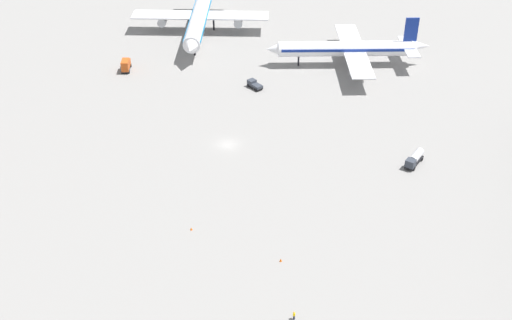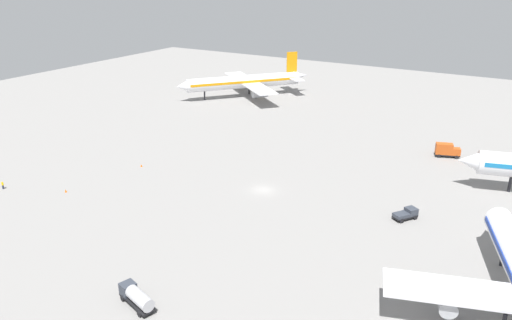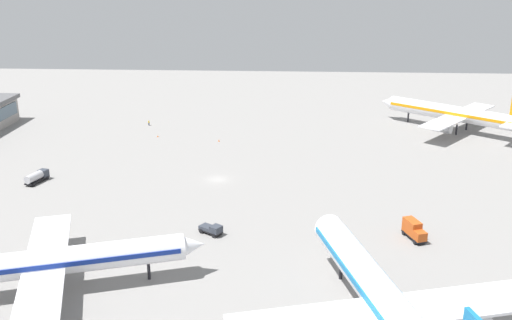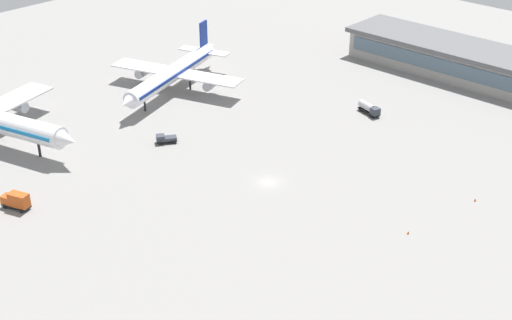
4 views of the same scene
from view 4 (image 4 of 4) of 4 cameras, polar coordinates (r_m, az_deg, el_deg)
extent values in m
plane|color=gray|center=(139.66, 0.99, -1.81)|extent=(288.00, 288.00, 0.00)
cube|color=#9E9993|center=(194.28, 18.85, 6.77)|extent=(81.48, 16.82, 7.14)
cube|color=#4C6070|center=(186.54, 17.74, 6.40)|extent=(78.22, 0.30, 3.67)
cube|color=#59595B|center=(192.92, 19.04, 7.89)|extent=(84.74, 17.50, 1.22)
cylinder|color=white|center=(180.28, -6.78, 6.96)|extent=(15.55, 36.97, 4.13)
cone|color=white|center=(164.92, -10.34, 4.59)|extent=(5.01, 5.14, 3.92)
cone|color=white|center=(196.28, -3.77, 9.09)|extent=(4.74, 5.93, 3.30)
cube|color=navy|center=(180.17, -6.79, 7.05)|extent=(15.17, 35.57, 0.74)
cube|color=white|center=(181.92, -6.47, 7.03)|extent=(35.77, 16.76, 0.37)
cylinder|color=#A5A8AD|center=(177.79, -3.66, 6.14)|extent=(3.67, 5.34, 2.27)
cylinder|color=#A5A8AD|center=(187.52, -9.09, 7.04)|extent=(3.67, 5.34, 2.27)
cube|color=white|center=(193.78, -4.21, 8.75)|extent=(14.61, 7.62, 0.30)
cube|color=navy|center=(192.18, -4.26, 10.15)|extent=(1.54, 3.56, 6.61)
cylinder|color=black|center=(171.46, -8.96, 4.37)|extent=(0.50, 0.50, 2.89)
cylinder|color=black|center=(182.38, -5.34, 6.10)|extent=(0.50, 0.50, 2.89)
cylinder|color=black|center=(185.57, -7.12, 6.40)|extent=(0.50, 0.50, 2.89)
cone|color=white|center=(148.36, -15.07, 1.58)|extent=(5.81, 5.64, 4.54)
cylinder|color=#A5A8AD|center=(173.25, -18.80, 4.18)|extent=(6.15, 4.03, 2.63)
cylinder|color=black|center=(155.25, -17.09, 0.83)|extent=(0.57, 0.57, 3.35)
cube|color=black|center=(138.58, -18.79, -3.50)|extent=(5.91, 3.65, 0.30)
cube|color=#BF4C19|center=(139.28, -19.44, -2.98)|extent=(2.33, 2.39, 1.60)
cube|color=#3F596B|center=(139.63, -19.71, -2.80)|extent=(0.60, 1.53, 0.90)
cube|color=#BF4C19|center=(137.30, -18.59, -3.07)|extent=(4.21, 3.05, 2.60)
cylinder|color=black|center=(139.30, -19.64, -3.55)|extent=(0.85, 0.55, 0.80)
cylinder|color=black|center=(140.44, -19.13, -3.18)|extent=(0.85, 0.55, 0.80)
cylinder|color=black|center=(136.88, -18.41, -3.92)|extent=(0.85, 0.55, 0.80)
cylinder|color=black|center=(138.04, -17.91, -3.55)|extent=(0.85, 0.55, 0.80)
cube|color=black|center=(155.91, -7.23, 1.59)|extent=(4.04, 4.71, 0.30)
cube|color=#333842|center=(155.47, -7.72, 1.79)|extent=(2.58, 2.56, 1.20)
cube|color=#3F596B|center=(155.31, -8.02, 1.84)|extent=(1.37, 0.96, 0.67)
cube|color=#333842|center=(155.78, -6.91, 1.78)|extent=(3.03, 3.22, 0.60)
cylinder|color=black|center=(155.01, -7.75, 1.33)|extent=(0.70, 0.83, 0.80)
cylinder|color=black|center=(156.71, -7.82, 1.64)|extent=(0.70, 0.83, 0.80)
cylinder|color=black|center=(155.26, -6.62, 1.45)|extent=(0.70, 0.83, 0.80)
cylinder|color=black|center=(156.95, -6.71, 1.76)|extent=(0.70, 0.83, 0.80)
cube|color=black|center=(170.51, 9.10, 3.89)|extent=(6.58, 3.62, 0.30)
cube|color=#333842|center=(168.56, 9.60, 3.90)|extent=(2.27, 2.34, 1.60)
cube|color=#3F596B|center=(167.88, 9.78, 3.90)|extent=(0.53, 1.55, 0.90)
cylinder|color=#B7B7BC|center=(170.71, 8.93, 4.32)|extent=(4.83, 3.01, 1.80)
cylinder|color=black|center=(169.62, 9.81, 3.64)|extent=(0.85, 0.52, 0.80)
cylinder|color=black|center=(168.48, 9.31, 3.51)|extent=(0.85, 0.52, 0.80)
cylinder|color=black|center=(172.66, 8.88, 4.17)|extent=(0.85, 0.52, 0.80)
cylinder|color=black|center=(171.55, 8.38, 4.05)|extent=(0.85, 0.52, 0.80)
cone|color=#EA590C|center=(139.69, 17.27, -3.09)|extent=(0.44, 0.44, 0.60)
cone|color=#EA590C|center=(127.07, 12.19, -5.74)|extent=(0.44, 0.44, 0.60)
camera|label=1|loc=(136.36, 61.84, 17.27)|focal=45.22mm
camera|label=2|loc=(212.93, 6.52, 20.52)|focal=34.78mm
camera|label=3|loc=(216.90, -28.55, 18.91)|focal=40.16mm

